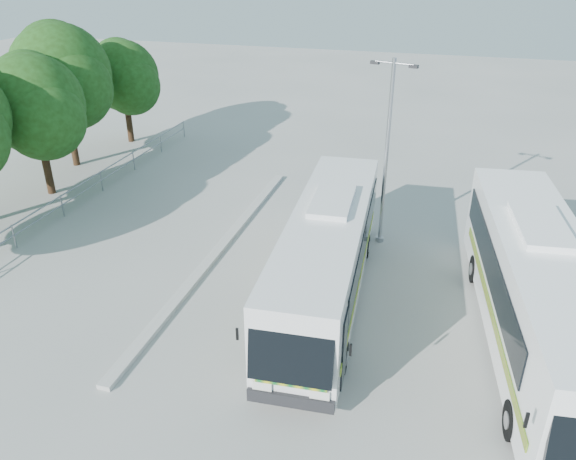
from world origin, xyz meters
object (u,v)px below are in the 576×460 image
(tree_far_e, at_px, (124,76))
(coach_adjacent, at_px, (538,292))
(lamppost, at_px, (387,147))
(tree_far_d, at_px, (62,74))
(coach_main, at_px, (327,254))
(tree_far_c, at_px, (35,105))

(tree_far_e, bearing_deg, coach_adjacent, -33.47)
(coach_adjacent, relative_size, lamppost, 1.70)
(tree_far_d, distance_m, lamppost, 17.41)
(tree_far_d, height_order, coach_main, tree_far_d)
(coach_main, relative_size, coach_adjacent, 0.92)
(lamppost, bearing_deg, tree_far_e, 167.06)
(tree_far_c, xyz_separation_m, lamppost, (15.67, -0.54, -0.33))
(tree_far_e, bearing_deg, lamppost, -28.38)
(tree_far_c, height_order, tree_far_d, tree_far_d)
(tree_far_c, distance_m, tree_far_d, 3.93)
(lamppost, bearing_deg, coach_main, -88.98)
(tree_far_c, bearing_deg, lamppost, -1.98)
(tree_far_e, xyz_separation_m, coach_adjacent, (21.26, -14.06, -2.07))
(coach_adjacent, bearing_deg, tree_far_c, 157.73)
(coach_main, bearing_deg, lamppost, 71.97)
(tree_far_e, height_order, coach_adjacent, tree_far_e)
(tree_far_c, relative_size, coach_adjacent, 0.54)
(tree_far_e, bearing_deg, coach_main, -41.65)
(tree_far_c, relative_size, tree_far_d, 0.88)
(lamppost, bearing_deg, tree_far_c, -166.54)
(tree_far_d, bearing_deg, coach_main, -29.41)
(coach_adjacent, bearing_deg, tree_far_e, 140.01)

